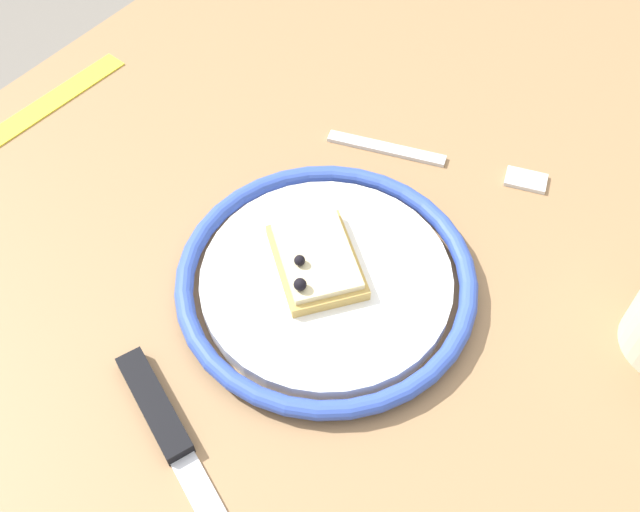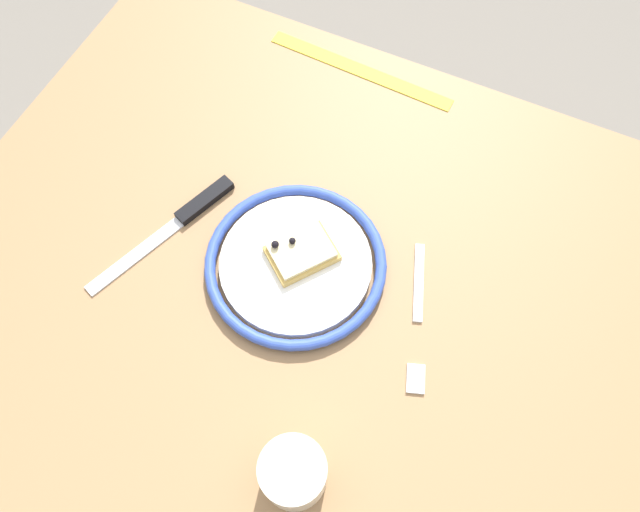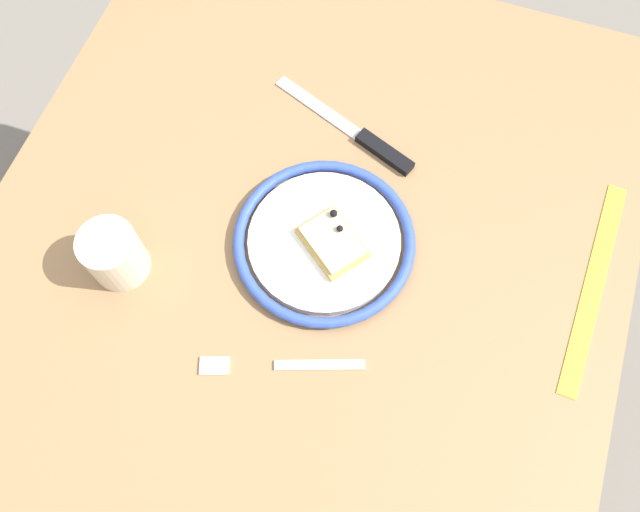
{
  "view_description": "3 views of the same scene",
  "coord_description": "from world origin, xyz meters",
  "px_view_note": "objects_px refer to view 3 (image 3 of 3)",
  "views": [
    {
      "loc": [
        0.29,
        0.17,
        1.21
      ],
      "look_at": [
        0.03,
        -0.03,
        0.75
      ],
      "focal_mm": 41.75,
      "sensor_mm": 36.0,
      "label": 1
    },
    {
      "loc": [
        -0.15,
        0.27,
        1.45
      ],
      "look_at": [
        -0.0,
        -0.04,
        0.75
      ],
      "focal_mm": 34.7,
      "sensor_mm": 36.0,
      "label": 2
    },
    {
      "loc": [
        -0.3,
        -0.13,
        1.49
      ],
      "look_at": [
        -0.0,
        -0.03,
        0.74
      ],
      "focal_mm": 36.13,
      "sensor_mm": 36.0,
      "label": 3
    }
  ],
  "objects_px": {
    "pizza_slice_near": "(333,242)",
    "dining_table": "(300,277)",
    "cup": "(114,254)",
    "measuring_tape": "(594,285)",
    "fork": "(280,365)",
    "knife": "(366,139)",
    "plate": "(324,241)"
  },
  "relations": [
    {
      "from": "plate",
      "to": "fork",
      "type": "distance_m",
      "value": 0.17
    },
    {
      "from": "dining_table",
      "to": "fork",
      "type": "height_order",
      "value": "fork"
    },
    {
      "from": "fork",
      "to": "cup",
      "type": "bearing_deg",
      "value": 76.76
    },
    {
      "from": "pizza_slice_near",
      "to": "knife",
      "type": "height_order",
      "value": "pizza_slice_near"
    },
    {
      "from": "cup",
      "to": "measuring_tape",
      "type": "height_order",
      "value": "cup"
    },
    {
      "from": "pizza_slice_near",
      "to": "knife",
      "type": "distance_m",
      "value": 0.17
    },
    {
      "from": "knife",
      "to": "dining_table",
      "type": "bearing_deg",
      "value": 170.93
    },
    {
      "from": "pizza_slice_near",
      "to": "cup",
      "type": "xyz_separation_m",
      "value": [
        -0.11,
        0.25,
        0.02
      ]
    },
    {
      "from": "dining_table",
      "to": "fork",
      "type": "distance_m",
      "value": 0.17
    },
    {
      "from": "pizza_slice_near",
      "to": "measuring_tape",
      "type": "distance_m",
      "value": 0.34
    },
    {
      "from": "measuring_tape",
      "to": "plate",
      "type": "bearing_deg",
      "value": 102.04
    },
    {
      "from": "cup",
      "to": "plate",
      "type": "bearing_deg",
      "value": -64.18
    },
    {
      "from": "measuring_tape",
      "to": "knife",
      "type": "bearing_deg",
      "value": 74.49
    },
    {
      "from": "fork",
      "to": "measuring_tape",
      "type": "distance_m",
      "value": 0.41
    },
    {
      "from": "dining_table",
      "to": "cup",
      "type": "bearing_deg",
      "value": 112.63
    },
    {
      "from": "measuring_tape",
      "to": "dining_table",
      "type": "bearing_deg",
      "value": 105.39
    },
    {
      "from": "dining_table",
      "to": "measuring_tape",
      "type": "height_order",
      "value": "measuring_tape"
    },
    {
      "from": "dining_table",
      "to": "measuring_tape",
      "type": "distance_m",
      "value": 0.39
    },
    {
      "from": "fork",
      "to": "cup",
      "type": "height_order",
      "value": "cup"
    },
    {
      "from": "pizza_slice_near",
      "to": "cup",
      "type": "distance_m",
      "value": 0.27
    },
    {
      "from": "dining_table",
      "to": "fork",
      "type": "bearing_deg",
      "value": -168.73
    },
    {
      "from": "pizza_slice_near",
      "to": "measuring_tape",
      "type": "height_order",
      "value": "pizza_slice_near"
    },
    {
      "from": "cup",
      "to": "measuring_tape",
      "type": "bearing_deg",
      "value": -73.52
    },
    {
      "from": "plate",
      "to": "pizza_slice_near",
      "type": "xyz_separation_m",
      "value": [
        -0.0,
        -0.01,
        0.01
      ]
    },
    {
      "from": "pizza_slice_near",
      "to": "fork",
      "type": "distance_m",
      "value": 0.17
    },
    {
      "from": "pizza_slice_near",
      "to": "cup",
      "type": "bearing_deg",
      "value": 114.12
    },
    {
      "from": "dining_table",
      "to": "cup",
      "type": "xyz_separation_m",
      "value": [
        -0.09,
        0.21,
        0.12
      ]
    },
    {
      "from": "plate",
      "to": "fork",
      "type": "xyz_separation_m",
      "value": [
        -0.17,
        -0.0,
        -0.01
      ]
    },
    {
      "from": "pizza_slice_near",
      "to": "dining_table",
      "type": "bearing_deg",
      "value": 121.56
    },
    {
      "from": "plate",
      "to": "cup",
      "type": "height_order",
      "value": "cup"
    },
    {
      "from": "dining_table",
      "to": "pizza_slice_near",
      "type": "distance_m",
      "value": 0.11
    },
    {
      "from": "pizza_slice_near",
      "to": "fork",
      "type": "xyz_separation_m",
      "value": [
        -0.17,
        0.01,
        -0.02
      ]
    }
  ]
}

